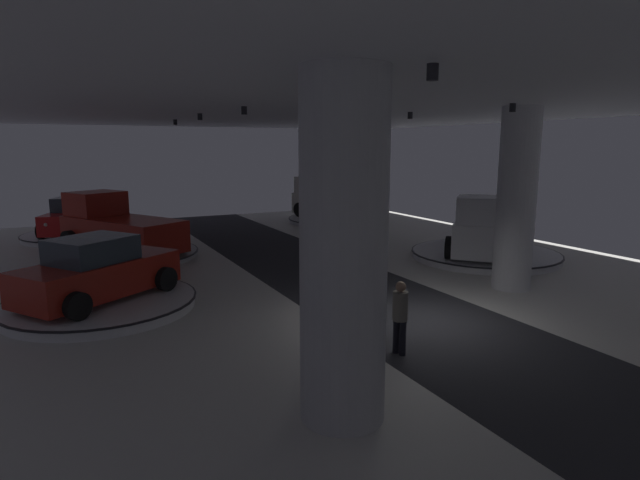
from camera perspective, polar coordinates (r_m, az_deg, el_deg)
ground at (r=13.37m, az=11.08°, el=-8.91°), size 24.00×44.00×0.06m
ceiling_with_spotlights at (r=12.69m, az=11.98°, el=15.59°), size 24.00×44.00×0.39m
column_left at (r=7.95m, az=2.62°, el=-1.23°), size 1.37×1.37×5.50m
column_right at (r=16.62m, az=20.93°, el=4.18°), size 1.15×1.15×5.50m
display_platform_mid_left at (r=15.19m, az=-23.09°, el=-6.46°), size 5.02×5.02×0.29m
display_car_mid_left at (r=14.95m, az=-23.42°, el=-3.20°), size 4.48×3.88×1.71m
display_platform_far_left at (r=21.78m, az=-20.81°, el=-1.48°), size 5.68×5.68×0.22m
pickup_truck_far_left at (r=21.86m, az=-21.47°, el=1.27°), size 4.52×5.65×2.30m
display_platform_deep_left at (r=27.16m, az=-25.41°, el=0.47°), size 4.80×4.80×0.26m
display_car_deep_left at (r=27.07m, az=-25.53°, el=2.31°), size 3.31×4.56×1.71m
display_platform_deep_right at (r=29.88m, az=1.95°, el=2.30°), size 5.68×5.68×0.26m
pickup_truck_deep_right at (r=29.95m, az=1.48°, el=4.34°), size 4.18×5.70×2.30m
display_platform_mid_right at (r=21.14m, az=17.80°, el=-1.55°), size 5.68×5.68×0.29m
pickup_truck_mid_right at (r=20.64m, az=17.92°, el=1.16°), size 5.30×5.15×2.30m
visitor_walking_near at (r=10.99m, az=8.87°, el=-8.00°), size 0.32×0.32×1.59m
visitor_walking_far at (r=16.71m, az=0.29°, el=-1.51°), size 0.32×0.32×1.59m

